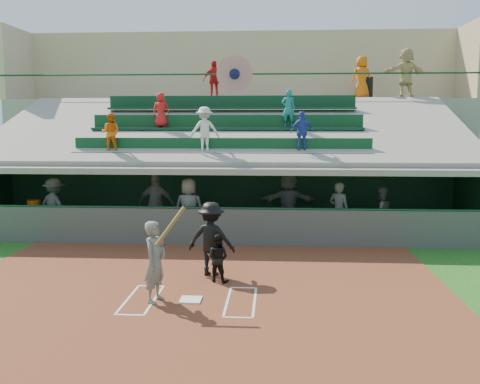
# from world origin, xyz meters

# --- Properties ---
(ground) EXTENTS (100.00, 100.00, 0.00)m
(ground) POSITION_xyz_m (0.00, 0.00, 0.00)
(ground) COLOR #1C5417
(ground) RESTS_ON ground
(dirt_slab) EXTENTS (11.00, 9.00, 0.02)m
(dirt_slab) POSITION_xyz_m (0.00, 0.50, 0.01)
(dirt_slab) COLOR brown
(dirt_slab) RESTS_ON ground
(home_plate) EXTENTS (0.43, 0.43, 0.03)m
(home_plate) POSITION_xyz_m (0.00, 0.00, 0.04)
(home_plate) COLOR white
(home_plate) RESTS_ON dirt_slab
(batters_box_chalk) EXTENTS (2.65, 1.85, 0.01)m
(batters_box_chalk) POSITION_xyz_m (0.00, 0.00, 0.02)
(batters_box_chalk) COLOR white
(batters_box_chalk) RESTS_ON dirt_slab
(dugout_floor) EXTENTS (16.00, 3.50, 0.04)m
(dugout_floor) POSITION_xyz_m (0.00, 6.75, 0.02)
(dugout_floor) COLOR gray
(dugout_floor) RESTS_ON ground
(concourse_slab) EXTENTS (20.00, 3.00, 4.60)m
(concourse_slab) POSITION_xyz_m (0.00, 13.50, 2.30)
(concourse_slab) COLOR gray
(concourse_slab) RESTS_ON ground
(grandstand) EXTENTS (20.40, 10.40, 7.80)m
(grandstand) POSITION_xyz_m (-0.00, 10.51, 2.26)
(grandstand) COLOR #4B504B
(grandstand) RESTS_ON ground
(batter_at_plate) EXTENTS (0.90, 0.76, 1.95)m
(batter_at_plate) POSITION_xyz_m (-0.69, -0.10, 0.86)
(batter_at_plate) COLOR #585B56
(batter_at_plate) RESTS_ON dirt_slab
(catcher) EXTENTS (0.63, 0.56, 1.09)m
(catcher) POSITION_xyz_m (0.41, 1.35, 0.57)
(catcher) COLOR black
(catcher) RESTS_ON dirt_slab
(home_umpire) EXTENTS (1.22, 0.82, 1.74)m
(home_umpire) POSITION_xyz_m (0.20, 1.89, 0.89)
(home_umpire) COLOR black
(home_umpire) RESTS_ON dirt_slab
(dugout_bench) EXTENTS (15.39, 2.92, 0.47)m
(dugout_bench) POSITION_xyz_m (0.03, 8.00, 0.27)
(dugout_bench) COLOR olive
(dugout_bench) RESTS_ON dugout_floor
(white_table) EXTENTS (0.88, 0.74, 0.67)m
(white_table) POSITION_xyz_m (-6.15, 6.26, 0.38)
(white_table) COLOR silver
(white_table) RESTS_ON dugout_floor
(water_cooler) EXTENTS (0.42, 0.42, 0.42)m
(water_cooler) POSITION_xyz_m (-6.11, 6.25, 0.92)
(water_cooler) COLOR #D55C0C
(water_cooler) RESTS_ON white_table
(dugout_player_a) EXTENTS (1.35, 1.10, 1.82)m
(dugout_player_a) POSITION_xyz_m (-5.39, 6.15, 0.95)
(dugout_player_a) COLOR #535550
(dugout_player_a) RESTS_ON dugout_floor
(dugout_player_b) EXTENTS (1.22, 0.62, 1.99)m
(dugout_player_b) POSITION_xyz_m (-2.05, 6.14, 1.04)
(dugout_player_b) COLOR #595C56
(dugout_player_b) RESTS_ON dugout_floor
(dugout_player_c) EXTENTS (0.99, 0.71, 1.89)m
(dugout_player_c) POSITION_xyz_m (-0.94, 5.70, 0.98)
(dugout_player_c) COLOR #5D5F5A
(dugout_player_c) RESTS_ON dugout_floor
(dugout_player_d) EXTENTS (1.85, 0.65, 1.97)m
(dugout_player_d) POSITION_xyz_m (2.14, 7.02, 1.03)
(dugout_player_d) COLOR #60635D
(dugout_player_d) RESTS_ON dugout_floor
(dugout_player_e) EXTENTS (0.77, 0.71, 1.78)m
(dugout_player_e) POSITION_xyz_m (3.67, 5.98, 0.93)
(dugout_player_e) COLOR #575954
(dugout_player_e) RESTS_ON dugout_floor
(dugout_player_f) EXTENTS (0.94, 0.84, 1.59)m
(dugout_player_f) POSITION_xyz_m (5.00, 6.28, 0.83)
(dugout_player_f) COLOR #535550
(dugout_player_f) RESTS_ON dugout_floor
(trash_bin) EXTENTS (0.63, 0.63, 0.95)m
(trash_bin) POSITION_xyz_m (5.56, 13.33, 5.08)
(trash_bin) COLOR black
(trash_bin) RESTS_ON concourse_slab
(concourse_staff_a) EXTENTS (0.99, 0.55, 1.60)m
(concourse_staff_a) POSITION_xyz_m (-0.88, 12.39, 5.40)
(concourse_staff_a) COLOR red
(concourse_staff_a) RESTS_ON concourse_slab
(concourse_staff_b) EXTENTS (1.01, 0.80, 1.82)m
(concourse_staff_b) POSITION_xyz_m (5.33, 12.96, 5.51)
(concourse_staff_b) COLOR #C9580B
(concourse_staff_b) RESTS_ON concourse_slab
(concourse_staff_c) EXTENTS (1.97, 1.23, 2.03)m
(concourse_staff_c) POSITION_xyz_m (6.99, 12.19, 5.61)
(concourse_staff_c) COLOR tan
(concourse_staff_c) RESTS_ON concourse_slab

